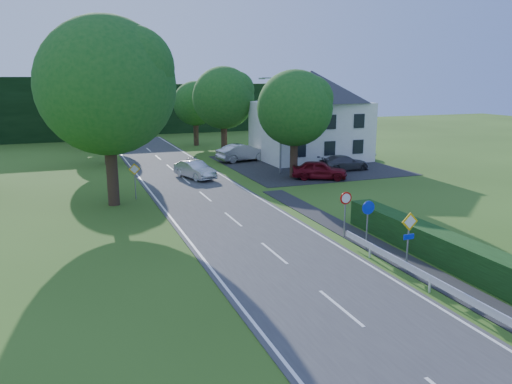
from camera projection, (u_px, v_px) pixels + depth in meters
name	position (u px, v px, depth m)	size (l,w,h in m)	color
road	(223.00, 211.00, 30.28)	(7.00, 80.00, 0.04)	#39383B
parking_pad	(305.00, 165.00, 46.29)	(14.00, 16.00, 0.04)	black
line_edge_left	(170.00, 216.00, 29.15)	(0.12, 80.00, 0.01)	white
line_edge_right	(272.00, 206.00, 31.41)	(0.12, 80.00, 0.01)	white
line_centre	(223.00, 211.00, 30.28)	(0.12, 80.00, 0.01)	white
tree_main	(108.00, 113.00, 30.53)	(9.40, 9.40, 11.64)	#185219
tree_left_far	(105.00, 118.00, 45.79)	(7.00, 7.00, 8.58)	#185219
tree_right_far	(224.00, 111.00, 51.73)	(7.40, 7.40, 9.09)	#185219
tree_left_back	(102.00, 112.00, 56.94)	(6.60, 6.60, 8.07)	#185219
tree_right_back	(196.00, 113.00, 58.83)	(6.20, 6.20, 7.56)	#185219
tree_right_mid	(294.00, 125.00, 39.57)	(7.00, 7.00, 8.58)	#185219
treeline_right	(182.00, 108.00, 74.15)	(30.00, 5.00, 7.00)	black
house_white	(310.00, 114.00, 48.74)	(10.60, 8.40, 8.60)	silver
streetlight	(279.00, 120.00, 41.20)	(2.03, 0.18, 8.00)	gray
sign_priority_right	(409.00, 231.00, 20.44)	(0.78, 0.09, 2.59)	gray
sign_roundabout	(368.00, 215.00, 23.20)	(0.64, 0.08, 2.37)	gray
sign_speed_limit	(346.00, 204.00, 24.99)	(0.64, 0.11, 2.37)	gray
sign_priority_left	(135.00, 174.00, 32.87)	(0.78, 0.09, 2.44)	gray
moving_car	(195.00, 170.00, 39.81)	(1.48, 4.23, 1.39)	#BBBBC0
motorcycle	(191.00, 161.00, 44.87)	(0.70, 2.01, 1.05)	black
parked_car_red	(319.00, 170.00, 39.53)	(1.75, 4.34, 1.48)	maroon
parked_car_silver_a	(242.00, 153.00, 48.09)	(1.75, 5.01, 1.65)	#AEADB2
parked_car_grey	(344.00, 163.00, 43.32)	(1.83, 4.51, 1.31)	#444347
parked_car_silver_b	(356.00, 153.00, 49.05)	(2.03, 4.41, 1.22)	silver
parasol	(280.00, 151.00, 47.29)	(2.40, 2.45, 2.20)	#AD0D1A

